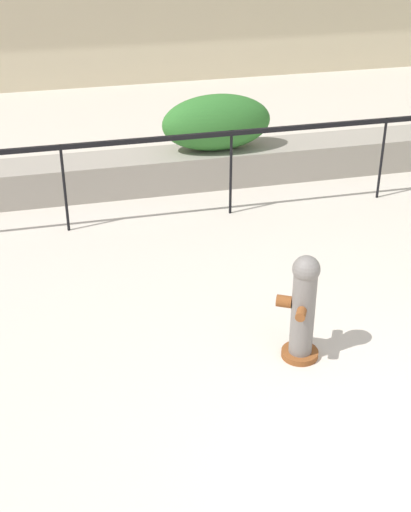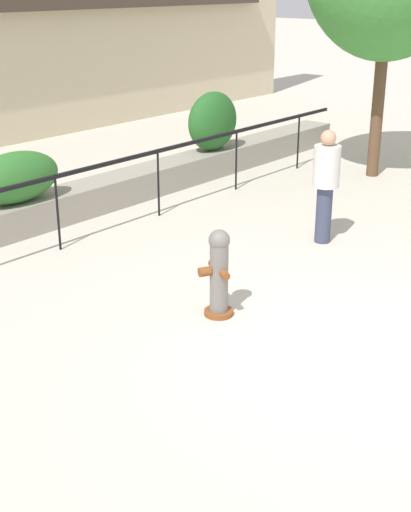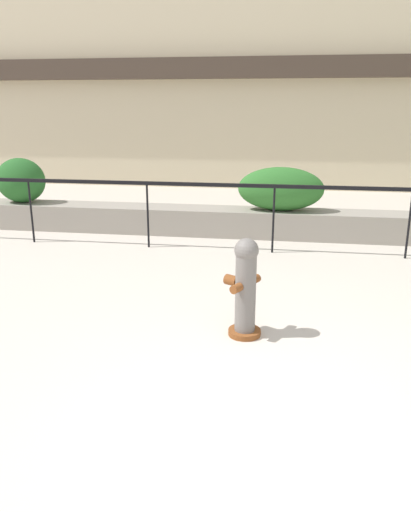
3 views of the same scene
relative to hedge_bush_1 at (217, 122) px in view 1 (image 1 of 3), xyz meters
The scene contains 5 objects.
ground_plane 6.07m from the hedge_bush_1, 90.88° to the right, with size 120.00×120.00×0.00m, color beige.
planter_wall_low 0.66m from the hedge_bush_1, behind, with size 18.00×0.70×0.50m, color gray.
fence_railing_segment 1.11m from the hedge_bush_1, 94.81° to the right, with size 15.00×0.05×1.15m.
hedge_bush_1 is the anchor object (origin of this frame).
fire_hydrant 4.34m from the hedge_bush_1, 94.02° to the right, with size 0.49×0.48×1.08m.
Camera 1 is at (-2.39, -3.43, 4.12)m, focal length 50.00 mm.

